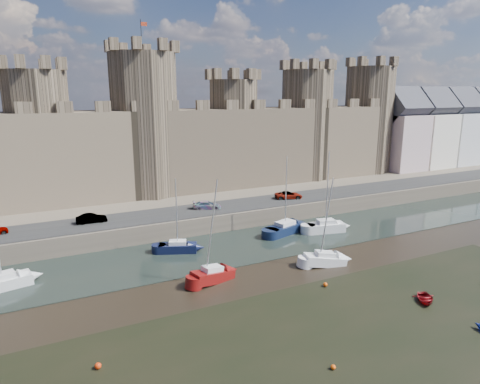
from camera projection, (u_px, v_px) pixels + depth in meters
The scene contains 19 objects.
ground at pixel (295, 367), 30.98m from camera, with size 160.00×160.00×0.00m, color black.
water_channel at pixel (185, 255), 51.90m from camera, with size 160.00×12.00×0.08m, color black.
quay at pixel (123, 188), 83.02m from camera, with size 160.00×60.00×2.50m, color #4C443A.
road at pixel (161, 215), 60.05m from camera, with size 160.00×7.00×0.10m, color black.
castle at pixel (131, 140), 69.89m from camera, with size 108.50×11.00×29.00m.
townhouses at pixel (444, 131), 99.61m from camera, with size 35.50×9.05×18.13m.
car_1 at pixel (92, 218), 56.30m from camera, with size 1.37×3.92×1.29m, color gray.
car_2 at pixel (207, 205), 63.11m from camera, with size 1.67×4.11×1.19m, color gray.
car_3 at pixel (289, 195), 69.07m from camera, with size 2.05×4.46×1.24m, color gray.
sailboat_0 at pixel (2, 282), 43.00m from camera, with size 5.72×3.18×10.10m.
sailboat_1 at pixel (178, 247), 52.81m from camera, with size 4.98×3.44×9.30m.
sailboat_2 at pixel (326, 226), 60.36m from camera, with size 5.65×3.19×11.49m.
sailboat_3 at pixel (285, 228), 59.94m from camera, with size 6.63×4.15×10.86m.
sailboat_4 at pixel (212, 275), 44.70m from camera, with size 4.98×2.90×10.94m.
sailboat_5 at pixel (325, 259), 48.99m from camera, with size 5.05×2.91×10.25m.
dinghy_4 at pixel (425, 299), 40.40m from camera, with size 2.01×0.58×2.82m, color maroon.
buoy_1 at pixel (98, 366), 30.68m from camera, with size 0.48×0.48×0.48m, color red.
buoy_2 at pixel (333, 367), 30.62m from camera, with size 0.38×0.38×0.38m, color #ED500A.
buoy_3 at pixel (325, 285), 43.65m from camera, with size 0.46×0.46×0.46m, color #CE4609.
Camera 1 is at (-15.68, -22.65, 19.43)m, focal length 32.00 mm.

